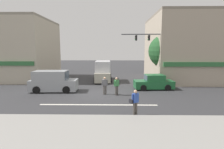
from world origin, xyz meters
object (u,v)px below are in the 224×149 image
box_truck_crossing_center (103,72)px  pedestrian_far_side (105,85)px  street_tree (165,51)px  pedestrian_mid_crossing (117,85)px  utility_pole_near_left (36,50)px  pedestrian_foreground_with_bag (135,101)px  van_crossing_rightbound (53,82)px  sedan_parked_curbside (154,83)px  traffic_light_mast (155,50)px  utility_pole_far_right (170,54)px

box_truck_crossing_center → pedestrian_far_side: (0.67, -7.44, -0.30)m
street_tree → pedestrian_mid_crossing: street_tree is taller
pedestrian_mid_crossing → pedestrian_far_side: same height
utility_pole_near_left → pedestrian_foreground_with_bag: 16.64m
van_crossing_rightbound → sedan_parked_curbside: bearing=6.8°
sedan_parked_curbside → pedestrian_mid_crossing: size_ratio=2.51×
utility_pole_near_left → sedan_parked_curbside: bearing=-15.0°
utility_pole_near_left → street_tree: bearing=-1.8°
traffic_light_mast → pedestrian_foreground_with_bag: bearing=-109.3°
van_crossing_rightbound → utility_pole_near_left: bearing=127.4°
utility_pole_near_left → pedestrian_mid_crossing: 12.62m
street_tree → sedan_parked_curbside: bearing=-121.5°
sedan_parked_curbside → pedestrian_far_side: size_ratio=2.51×
utility_pole_near_left → pedestrian_mid_crossing: (10.31, -6.51, -3.26)m
street_tree → sedan_parked_curbside: (-2.04, -3.32, -3.35)m
street_tree → sedan_parked_curbside: street_tree is taller
box_truck_crossing_center → pedestrian_far_side: size_ratio=3.39×
utility_pole_near_left → traffic_light_mast: size_ratio=1.31×
pedestrian_foreground_with_bag → van_crossing_rightbound: bearing=138.9°
pedestrian_foreground_with_bag → pedestrian_far_side: bearing=112.4°
street_tree → traffic_light_mast: 2.46m
traffic_light_mast → pedestrian_foreground_with_bag: traffic_light_mast is taller
box_truck_crossing_center → pedestrian_far_side: bearing=-84.9°
utility_pole_near_left → sedan_parked_curbside: (14.32, -3.84, -3.50)m
sedan_parked_curbside → street_tree: bearing=58.5°
utility_pole_near_left → utility_pole_far_right: bearing=7.0°
street_tree → utility_pole_far_right: size_ratio=0.87×
street_tree → pedestrian_mid_crossing: bearing=-135.3°
traffic_light_mast → pedestrian_far_side: (-5.49, -3.93, -3.23)m
traffic_light_mast → pedestrian_foreground_with_bag: (-3.27, -9.33, -3.22)m
street_tree → van_crossing_rightbound: bearing=-159.9°
van_crossing_rightbound → traffic_light_mast: bearing=14.4°
utility_pole_far_right → van_crossing_rightbound: size_ratio=1.51×
box_truck_crossing_center → pedestrian_foreground_with_bag: bearing=-77.3°
traffic_light_mast → box_truck_crossing_center: bearing=150.4°
street_tree → van_crossing_rightbound: 13.62m
pedestrian_foreground_with_bag → box_truck_crossing_center: bearing=102.7°
street_tree → sedan_parked_curbside: 5.14m
van_crossing_rightbound → sedan_parked_curbside: (10.43, 1.25, -0.29)m
street_tree → utility_pole_far_right: bearing=61.6°
utility_pole_near_left → sedan_parked_curbside: size_ratio=1.93×
box_truck_crossing_center → sedan_parked_curbside: bearing=-41.0°
sedan_parked_curbside → pedestrian_far_side: 5.66m
street_tree → utility_pole_near_left: size_ratio=0.75×
van_crossing_rightbound → pedestrian_mid_crossing: van_crossing_rightbound is taller
pedestrian_foreground_with_bag → pedestrian_mid_crossing: (-1.12, 5.15, -0.00)m
utility_pole_near_left → pedestrian_far_side: utility_pole_near_left is taller
pedestrian_mid_crossing → box_truck_crossing_center: bearing=103.0°
pedestrian_far_side → utility_pole_near_left: bearing=145.8°
street_tree → pedestrian_far_side: street_tree is taller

